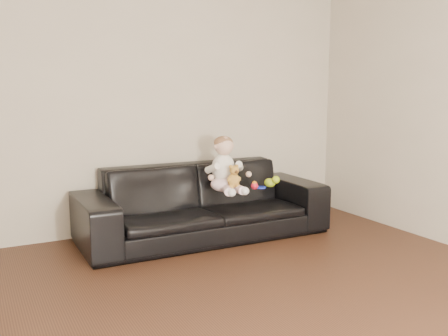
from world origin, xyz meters
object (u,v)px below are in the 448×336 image
teddy_bear (234,177)px  toy_blue_disc (261,187)px  baby (225,167)px  toy_green (270,183)px  sofa (203,202)px  toy_rattle (255,186)px

teddy_bear → toy_blue_disc: bearing=38.6°
baby → toy_green: size_ratio=4.08×
sofa → baby: (0.16, -0.12, 0.33)m
toy_green → baby: bearing=178.4°
teddy_bear → toy_rattle: teddy_bear is taller
teddy_bear → toy_blue_disc: size_ratio=2.06×
baby → toy_rattle: (0.29, -0.05, -0.19)m
teddy_bear → baby: bearing=111.3°
sofa → toy_green: bearing=-11.5°
sofa → toy_green: size_ratio=18.16×
sofa → teddy_bear: 0.43m
sofa → teddy_bear: (0.17, -0.28, 0.27)m
teddy_bear → toy_blue_disc: 0.43m
baby → toy_blue_disc: baby is taller
baby → toy_green: baby is taller
toy_green → teddy_bear: bearing=-163.3°
toy_rattle → toy_blue_disc: (0.09, 0.04, -0.03)m
toy_green → toy_blue_disc: toy_green is taller
toy_blue_disc → baby: bearing=178.2°
teddy_bear → toy_green: bearing=34.3°
sofa → baby: 0.39m
toy_rattle → toy_blue_disc: size_ratio=0.71×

